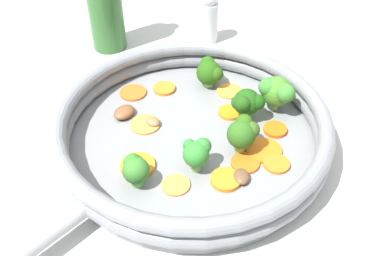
{
  "coord_description": "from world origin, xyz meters",
  "views": [
    {
      "loc": [
        -0.2,
        -0.4,
        0.43
      ],
      "look_at": [
        0.0,
        0.0,
        0.03
      ],
      "focal_mm": 42.0,
      "sensor_mm": 36.0,
      "label": 1
    }
  ],
  "objects_px": {
    "mushroom_piece_0": "(124,112)",
    "salt_shaker": "(209,17)",
    "carrot_slice_11": "(145,124)",
    "broccoli_floret_1": "(243,132)",
    "carrot_slice_7": "(133,93)",
    "carrot_slice_0": "(245,163)",
    "carrot_slice_3": "(264,150)",
    "mushroom_piece_2": "(241,176)",
    "carrot_slice_6": "(228,179)",
    "carrot_slice_1": "(229,112)",
    "broccoli_floret_0": "(276,92)",
    "broccoli_floret_2": "(135,168)",
    "carrot_slice_8": "(229,91)",
    "carrot_slice_9": "(176,185)",
    "mushroom_piece_1": "(153,122)",
    "skillet": "(192,141)",
    "broccoli_floret_5": "(247,103)",
    "broccoli_floret_3": "(210,72)",
    "carrot_slice_4": "(164,89)",
    "carrot_slice_10": "(277,164)",
    "carrot_slice_5": "(138,166)",
    "carrot_slice_2": "(275,130)",
    "broccoli_floret_4": "(197,152)"
  },
  "relations": [
    {
      "from": "carrot_slice_0",
      "to": "carrot_slice_6",
      "type": "distance_m",
      "value": 0.04
    },
    {
      "from": "carrot_slice_7",
      "to": "broccoli_floret_5",
      "type": "xyz_separation_m",
      "value": [
        0.12,
        -0.13,
        0.03
      ]
    },
    {
      "from": "mushroom_piece_0",
      "to": "salt_shaker",
      "type": "relative_size",
      "value": 0.34
    },
    {
      "from": "carrot_slice_7",
      "to": "carrot_slice_6",
      "type": "bearing_deg",
      "value": -79.68
    },
    {
      "from": "broccoli_floret_2",
      "to": "broccoli_floret_5",
      "type": "xyz_separation_m",
      "value": [
        0.18,
        0.04,
        0.01
      ]
    },
    {
      "from": "carrot_slice_11",
      "to": "broccoli_floret_1",
      "type": "xyz_separation_m",
      "value": [
        0.09,
        -0.1,
        0.03
      ]
    },
    {
      "from": "carrot_slice_6",
      "to": "carrot_slice_9",
      "type": "distance_m",
      "value": 0.06
    },
    {
      "from": "broccoli_floret_4",
      "to": "salt_shaker",
      "type": "distance_m",
      "value": 0.34
    },
    {
      "from": "carrot_slice_4",
      "to": "carrot_slice_10",
      "type": "distance_m",
      "value": 0.22
    },
    {
      "from": "carrot_slice_6",
      "to": "broccoli_floret_4",
      "type": "bearing_deg",
      "value": 124.03
    },
    {
      "from": "carrot_slice_0",
      "to": "carrot_slice_7",
      "type": "xyz_separation_m",
      "value": [
        -0.07,
        0.2,
        -0.0
      ]
    },
    {
      "from": "carrot_slice_4",
      "to": "carrot_slice_5",
      "type": "distance_m",
      "value": 0.16
    },
    {
      "from": "broccoli_floret_0",
      "to": "broccoli_floret_3",
      "type": "xyz_separation_m",
      "value": [
        -0.05,
        0.1,
        -0.01
      ]
    },
    {
      "from": "broccoli_floret_1",
      "to": "salt_shaker",
      "type": "distance_m",
      "value": 0.31
    },
    {
      "from": "skillet",
      "to": "carrot_slice_5",
      "type": "bearing_deg",
      "value": -166.77
    },
    {
      "from": "carrot_slice_8",
      "to": "carrot_slice_10",
      "type": "bearing_deg",
      "value": -98.76
    },
    {
      "from": "broccoli_floret_3",
      "to": "carrot_slice_8",
      "type": "bearing_deg",
      "value": -57.39
    },
    {
      "from": "carrot_slice_1",
      "to": "carrot_slice_2",
      "type": "height_order",
      "value": "same"
    },
    {
      "from": "broccoli_floret_0",
      "to": "mushroom_piece_0",
      "type": "bearing_deg",
      "value": 156.63
    },
    {
      "from": "carrot_slice_6",
      "to": "carrot_slice_2",
      "type": "bearing_deg",
      "value": 25.34
    },
    {
      "from": "carrot_slice_0",
      "to": "carrot_slice_7",
      "type": "relative_size",
      "value": 0.91
    },
    {
      "from": "carrot_slice_10",
      "to": "mushroom_piece_2",
      "type": "distance_m",
      "value": 0.05
    },
    {
      "from": "carrot_slice_1",
      "to": "salt_shaker",
      "type": "distance_m",
      "value": 0.23
    },
    {
      "from": "carrot_slice_3",
      "to": "mushroom_piece_2",
      "type": "distance_m",
      "value": 0.06
    },
    {
      "from": "skillet",
      "to": "carrot_slice_10",
      "type": "relative_size",
      "value": 10.26
    },
    {
      "from": "carrot_slice_3",
      "to": "broccoli_floret_2",
      "type": "bearing_deg",
      "value": 171.36
    },
    {
      "from": "mushroom_piece_1",
      "to": "carrot_slice_3",
      "type": "bearing_deg",
      "value": -46.67
    },
    {
      "from": "carrot_slice_2",
      "to": "salt_shaker",
      "type": "xyz_separation_m",
      "value": [
        0.05,
        0.28,
        0.03
      ]
    },
    {
      "from": "carrot_slice_2",
      "to": "carrot_slice_10",
      "type": "distance_m",
      "value": 0.06
    },
    {
      "from": "carrot_slice_2",
      "to": "carrot_slice_4",
      "type": "height_order",
      "value": "same"
    },
    {
      "from": "carrot_slice_10",
      "to": "mushroom_piece_0",
      "type": "bearing_deg",
      "value": 127.58
    },
    {
      "from": "skillet",
      "to": "carrot_slice_6",
      "type": "bearing_deg",
      "value": -88.1
    },
    {
      "from": "carrot_slice_6",
      "to": "broccoli_floret_4",
      "type": "relative_size",
      "value": 0.86
    },
    {
      "from": "mushroom_piece_0",
      "to": "carrot_slice_10",
      "type": "bearing_deg",
      "value": -52.42
    },
    {
      "from": "carrot_slice_7",
      "to": "carrot_slice_11",
      "type": "bearing_deg",
      "value": -98.69
    },
    {
      "from": "carrot_slice_1",
      "to": "carrot_slice_11",
      "type": "relative_size",
      "value": 0.76
    },
    {
      "from": "carrot_slice_4",
      "to": "carrot_slice_8",
      "type": "height_order",
      "value": "carrot_slice_4"
    },
    {
      "from": "carrot_slice_3",
      "to": "mushroom_piece_2",
      "type": "relative_size",
      "value": 1.76
    },
    {
      "from": "mushroom_piece_1",
      "to": "mushroom_piece_2",
      "type": "distance_m",
      "value": 0.15
    },
    {
      "from": "carrot_slice_8",
      "to": "carrot_slice_11",
      "type": "distance_m",
      "value": 0.14
    },
    {
      "from": "skillet",
      "to": "carrot_slice_7",
      "type": "xyz_separation_m",
      "value": [
        -0.04,
        0.12,
        0.01
      ]
    },
    {
      "from": "broccoli_floret_2",
      "to": "mushroom_piece_1",
      "type": "height_order",
      "value": "broccoli_floret_2"
    },
    {
      "from": "carrot_slice_6",
      "to": "broccoli_floret_0",
      "type": "distance_m",
      "value": 0.16
    },
    {
      "from": "carrot_slice_6",
      "to": "carrot_slice_7",
      "type": "height_order",
      "value": "carrot_slice_6"
    },
    {
      "from": "broccoli_floret_0",
      "to": "carrot_slice_6",
      "type": "bearing_deg",
      "value": -145.55
    },
    {
      "from": "carrot_slice_7",
      "to": "carrot_slice_9",
      "type": "bearing_deg",
      "value": -96.1
    },
    {
      "from": "carrot_slice_5",
      "to": "broccoli_floret_3",
      "type": "height_order",
      "value": "broccoli_floret_3"
    },
    {
      "from": "carrot_slice_1",
      "to": "carrot_slice_3",
      "type": "height_order",
      "value": "same"
    },
    {
      "from": "carrot_slice_10",
      "to": "carrot_slice_11",
      "type": "relative_size",
      "value": 0.8
    },
    {
      "from": "carrot_slice_3",
      "to": "carrot_slice_6",
      "type": "relative_size",
      "value": 1.24
    }
  ]
}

